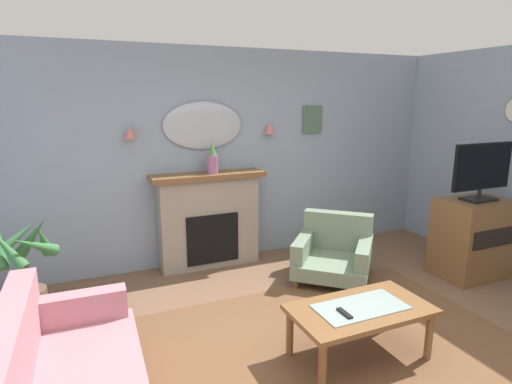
{
  "coord_description": "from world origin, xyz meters",
  "views": [
    {
      "loc": [
        -1.78,
        -2.33,
        2.03
      ],
      "look_at": [
        -0.19,
        1.33,
        1.13
      ],
      "focal_mm": 29.3,
      "sensor_mm": 36.0,
      "label": 1
    }
  ],
  "objects_px": {
    "framed_picture": "(312,120)",
    "wall_sconce_right": "(270,128)",
    "fireplace": "(209,221)",
    "tv_remote": "(345,314)",
    "wall_sconce_left": "(130,132)",
    "mantel_vase_right": "(212,160)",
    "tv_flatscreen": "(482,170)",
    "armchair_in_corner": "(334,252)",
    "tv_cabinet": "(472,238)",
    "wall_mirror": "(203,126)",
    "floral_couch": "(57,380)",
    "potted_plant_corner_palm": "(26,269)",
    "coffee_table": "(360,314)"
  },
  "relations": [
    {
      "from": "framed_picture",
      "to": "wall_sconce_right",
      "type": "bearing_deg",
      "value": -174.73
    },
    {
      "from": "fireplace",
      "to": "tv_remote",
      "type": "relative_size",
      "value": 8.5
    },
    {
      "from": "wall_sconce_left",
      "to": "wall_sconce_right",
      "type": "height_order",
      "value": "same"
    },
    {
      "from": "mantel_vase_right",
      "to": "fireplace",
      "type": "bearing_deg",
      "value": 150.47
    },
    {
      "from": "framed_picture",
      "to": "mantel_vase_right",
      "type": "bearing_deg",
      "value": -172.92
    },
    {
      "from": "mantel_vase_right",
      "to": "tv_flatscreen",
      "type": "distance_m",
      "value": 3.04
    },
    {
      "from": "armchair_in_corner",
      "to": "tv_cabinet",
      "type": "distance_m",
      "value": 1.62
    },
    {
      "from": "mantel_vase_right",
      "to": "wall_mirror",
      "type": "bearing_deg",
      "value": 106.39
    },
    {
      "from": "mantel_vase_right",
      "to": "floral_couch",
      "type": "bearing_deg",
      "value": -129.06
    },
    {
      "from": "wall_mirror",
      "to": "tv_cabinet",
      "type": "xyz_separation_m",
      "value": [
        2.71,
        -1.63,
        -1.26
      ]
    },
    {
      "from": "fireplace",
      "to": "tv_remote",
      "type": "bearing_deg",
      "value": -82.1
    },
    {
      "from": "wall_mirror",
      "to": "potted_plant_corner_palm",
      "type": "bearing_deg",
      "value": -160.9
    },
    {
      "from": "framed_picture",
      "to": "tv_remote",
      "type": "xyz_separation_m",
      "value": [
        -1.17,
        -2.5,
        -1.3
      ]
    },
    {
      "from": "coffee_table",
      "to": "potted_plant_corner_palm",
      "type": "xyz_separation_m",
      "value": [
        -2.45,
        1.77,
        0.1
      ]
    },
    {
      "from": "floral_couch",
      "to": "wall_mirror",
      "type": "bearing_deg",
      "value": 53.93
    },
    {
      "from": "wall_sconce_left",
      "to": "potted_plant_corner_palm",
      "type": "distance_m",
      "value": 1.71
    },
    {
      "from": "wall_mirror",
      "to": "armchair_in_corner",
      "type": "relative_size",
      "value": 0.84
    },
    {
      "from": "fireplace",
      "to": "potted_plant_corner_palm",
      "type": "bearing_deg",
      "value": -164.72
    },
    {
      "from": "wall_sconce_right",
      "to": "tv_remote",
      "type": "bearing_deg",
      "value": -102.14
    },
    {
      "from": "floral_couch",
      "to": "tv_flatscreen",
      "type": "xyz_separation_m",
      "value": [
        4.35,
        0.61,
        0.93
      ]
    },
    {
      "from": "wall_sconce_left",
      "to": "coffee_table",
      "type": "bearing_deg",
      "value": -60.32
    },
    {
      "from": "wall_sconce_left",
      "to": "armchair_in_corner",
      "type": "distance_m",
      "value": 2.66
    },
    {
      "from": "wall_mirror",
      "to": "tv_cabinet",
      "type": "height_order",
      "value": "wall_mirror"
    },
    {
      "from": "mantel_vase_right",
      "to": "tv_flatscreen",
      "type": "height_order",
      "value": "tv_flatscreen"
    },
    {
      "from": "fireplace",
      "to": "wall_sconce_left",
      "type": "relative_size",
      "value": 9.71
    },
    {
      "from": "wall_sconce_left",
      "to": "tv_remote",
      "type": "distance_m",
      "value": 2.96
    },
    {
      "from": "coffee_table",
      "to": "wall_mirror",
      "type": "bearing_deg",
      "value": 101.83
    },
    {
      "from": "wall_sconce_right",
      "to": "potted_plant_corner_palm",
      "type": "height_order",
      "value": "wall_sconce_right"
    },
    {
      "from": "tv_remote",
      "to": "wall_sconce_right",
      "type": "bearing_deg",
      "value": 77.86
    },
    {
      "from": "mantel_vase_right",
      "to": "wall_sconce_left",
      "type": "height_order",
      "value": "wall_sconce_left"
    },
    {
      "from": "fireplace",
      "to": "potted_plant_corner_palm",
      "type": "distance_m",
      "value": 2.01
    },
    {
      "from": "floral_couch",
      "to": "armchair_in_corner",
      "type": "bearing_deg",
      "value": 23.07
    },
    {
      "from": "wall_sconce_right",
      "to": "coffee_table",
      "type": "bearing_deg",
      "value": -98.09
    },
    {
      "from": "wall_mirror",
      "to": "tv_flatscreen",
      "type": "bearing_deg",
      "value": -31.34
    },
    {
      "from": "wall_sconce_left",
      "to": "tv_remote",
      "type": "height_order",
      "value": "wall_sconce_left"
    },
    {
      "from": "tv_remote",
      "to": "tv_cabinet",
      "type": "distance_m",
      "value": 2.53
    },
    {
      "from": "fireplace",
      "to": "mantel_vase_right",
      "type": "relative_size",
      "value": 3.68
    },
    {
      "from": "coffee_table",
      "to": "tv_remote",
      "type": "bearing_deg",
      "value": -164.69
    },
    {
      "from": "wall_mirror",
      "to": "tv_flatscreen",
      "type": "relative_size",
      "value": 1.14
    },
    {
      "from": "mantel_vase_right",
      "to": "coffee_table",
      "type": "distance_m",
      "value": 2.5
    },
    {
      "from": "framed_picture",
      "to": "coffee_table",
      "type": "distance_m",
      "value": 2.97
    },
    {
      "from": "wall_sconce_left",
      "to": "floral_couch",
      "type": "bearing_deg",
      "value": -109.82
    },
    {
      "from": "wall_mirror",
      "to": "wall_sconce_left",
      "type": "bearing_deg",
      "value": -176.63
    },
    {
      "from": "fireplace",
      "to": "coffee_table",
      "type": "height_order",
      "value": "fireplace"
    },
    {
      "from": "mantel_vase_right",
      "to": "framed_picture",
      "type": "height_order",
      "value": "framed_picture"
    },
    {
      "from": "framed_picture",
      "to": "armchair_in_corner",
      "type": "height_order",
      "value": "framed_picture"
    },
    {
      "from": "tv_cabinet",
      "to": "potted_plant_corner_palm",
      "type": "distance_m",
      "value": 4.74
    },
    {
      "from": "mantel_vase_right",
      "to": "wall_mirror",
      "type": "relative_size",
      "value": 0.39
    },
    {
      "from": "wall_sconce_left",
      "to": "coffee_table",
      "type": "distance_m",
      "value": 3.03
    },
    {
      "from": "wall_sconce_right",
      "to": "wall_sconce_left",
      "type": "bearing_deg",
      "value": 180.0
    }
  ]
}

